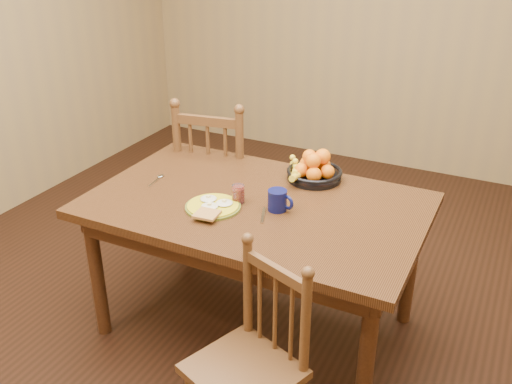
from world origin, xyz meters
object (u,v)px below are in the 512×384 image
at_px(chair_near, 251,363).
at_px(dining_table, 256,217).
at_px(fruit_bowl, 313,169).
at_px(breakfast_plate, 213,206).
at_px(chair_far, 219,181).
at_px(coffee_mug, 278,200).

bearing_deg(chair_near, dining_table, 135.57).
relative_size(dining_table, fruit_bowl, 4.94).
relative_size(breakfast_plate, fruit_bowl, 0.90).
distance_m(dining_table, chair_far, 0.81).
bearing_deg(dining_table, breakfast_plate, -133.19).
relative_size(chair_far, breakfast_plate, 3.55).
bearing_deg(fruit_bowl, coffee_mug, -93.06).
distance_m(dining_table, chair_near, 0.78).
height_order(chair_near, fruit_bowl, fruit_bowl).
relative_size(dining_table, breakfast_plate, 5.50).
bearing_deg(fruit_bowl, chair_near, -81.31).
distance_m(breakfast_plate, coffee_mug, 0.31).
distance_m(dining_table, coffee_mug, 0.19).
bearing_deg(chair_near, fruit_bowl, 119.51).
distance_m(dining_table, fruit_bowl, 0.42).
height_order(chair_far, fruit_bowl, chair_far).
bearing_deg(coffee_mug, fruit_bowl, 86.94).
distance_m(breakfast_plate, fruit_bowl, 0.60).
xyz_separation_m(breakfast_plate, fruit_bowl, (0.30, 0.52, 0.04)).
height_order(breakfast_plate, fruit_bowl, fruit_bowl).
relative_size(dining_table, chair_near, 1.86).
xyz_separation_m(chair_far, chair_near, (0.85, -1.25, -0.09)).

